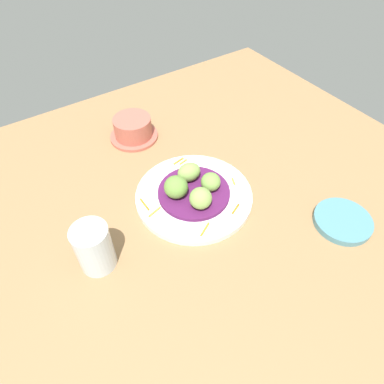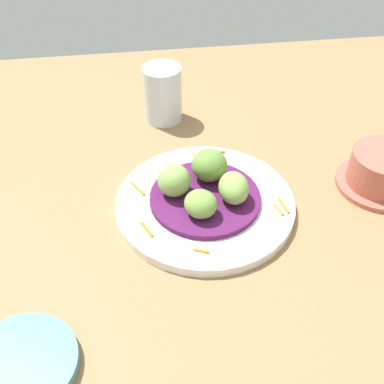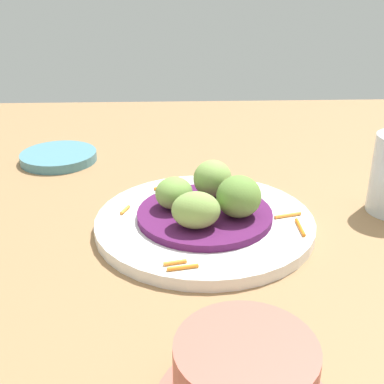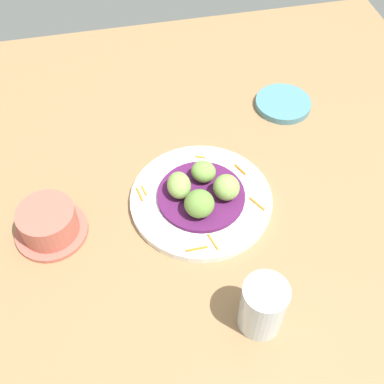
{
  "view_description": "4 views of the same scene",
  "coord_description": "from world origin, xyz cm",
  "px_view_note": "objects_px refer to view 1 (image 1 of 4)",
  "views": [
    {
      "loc": [
        -37.46,
        31.95,
        58.36
      ],
      "look_at": [
        3.35,
        4.58,
        5.31
      ],
      "focal_mm": 32.02,
      "sensor_mm": 36.0,
      "label": 1
    },
    {
      "loc": [
        -4.6,
        -45.24,
        49.41
      ],
      "look_at": [
        2.2,
        2.7,
        5.92
      ],
      "focal_mm": 44.6,
      "sensor_mm": 36.0,
      "label": 2
    },
    {
      "loc": [
        55.96,
        0.46,
        30.52
      ],
      "look_at": [
        3.29,
        2.55,
        6.32
      ],
      "focal_mm": 47.0,
      "sensor_mm": 36.0,
      "label": 3
    },
    {
      "loc": [
        16.82,
        54.6,
        71.21
      ],
      "look_at": [
        5.88,
        3.7,
        5.56
      ],
      "focal_mm": 44.93,
      "sensor_mm": 36.0,
      "label": 4
    }
  ],
  "objects_px": {
    "main_plate": "(194,196)",
    "water_glass": "(94,248)",
    "guac_scoop_center": "(211,181)",
    "guac_scoop_back": "(176,187)",
    "guac_scoop_left": "(199,197)",
    "terracotta_bowl": "(133,129)",
    "guac_scoop_right": "(189,172)",
    "side_plate_small": "(343,221)"
  },
  "relations": [
    {
      "from": "guac_scoop_center",
      "to": "guac_scoop_back",
      "type": "relative_size",
      "value": 0.87
    },
    {
      "from": "side_plate_small",
      "to": "water_glass",
      "type": "xyz_separation_m",
      "value": [
        0.19,
        0.45,
        0.04
      ]
    },
    {
      "from": "side_plate_small",
      "to": "guac_scoop_left",
      "type": "bearing_deg",
      "value": 49.89
    },
    {
      "from": "guac_scoop_left",
      "to": "guac_scoop_right",
      "type": "xyz_separation_m",
      "value": [
        0.07,
        -0.02,
        -0.0
      ]
    },
    {
      "from": "guac_scoop_back",
      "to": "water_glass",
      "type": "xyz_separation_m",
      "value": [
        -0.05,
        0.2,
        0.0
      ]
    },
    {
      "from": "side_plate_small",
      "to": "main_plate",
      "type": "bearing_deg",
      "value": 43.26
    },
    {
      "from": "main_plate",
      "to": "guac_scoop_right",
      "type": "height_order",
      "value": "guac_scoop_right"
    },
    {
      "from": "guac_scoop_back",
      "to": "water_glass",
      "type": "relative_size",
      "value": 0.52
    },
    {
      "from": "main_plate",
      "to": "side_plate_small",
      "type": "xyz_separation_m",
      "value": [
        -0.23,
        -0.22,
        0.0
      ]
    },
    {
      "from": "main_plate",
      "to": "guac_scoop_back",
      "type": "distance_m",
      "value": 0.06
    },
    {
      "from": "guac_scoop_left",
      "to": "side_plate_small",
      "type": "height_order",
      "value": "guac_scoop_left"
    },
    {
      "from": "main_plate",
      "to": "side_plate_small",
      "type": "distance_m",
      "value": 0.31
    },
    {
      "from": "guac_scoop_center",
      "to": "side_plate_small",
      "type": "height_order",
      "value": "guac_scoop_center"
    },
    {
      "from": "guac_scoop_back",
      "to": "water_glass",
      "type": "distance_m",
      "value": 0.21
    },
    {
      "from": "guac_scoop_center",
      "to": "water_glass",
      "type": "xyz_separation_m",
      "value": [
        -0.02,
        0.28,
        0.01
      ]
    },
    {
      "from": "guac_scoop_left",
      "to": "guac_scoop_center",
      "type": "relative_size",
      "value": 1.04
    },
    {
      "from": "guac_scoop_right",
      "to": "guac_scoop_back",
      "type": "distance_m",
      "value": 0.06
    },
    {
      "from": "main_plate",
      "to": "terracotta_bowl",
      "type": "xyz_separation_m",
      "value": [
        0.27,
        0.01,
        0.02
      ]
    },
    {
      "from": "side_plate_small",
      "to": "guac_scoop_center",
      "type": "bearing_deg",
      "value": 39.39
    },
    {
      "from": "terracotta_bowl",
      "to": "water_glass",
      "type": "height_order",
      "value": "water_glass"
    },
    {
      "from": "main_plate",
      "to": "side_plate_small",
      "type": "relative_size",
      "value": 2.16
    },
    {
      "from": "main_plate",
      "to": "water_glass",
      "type": "xyz_separation_m",
      "value": [
        -0.04,
        0.24,
        0.04
      ]
    },
    {
      "from": "guac_scoop_center",
      "to": "terracotta_bowl",
      "type": "xyz_separation_m",
      "value": [
        0.28,
        0.05,
        -0.01
      ]
    },
    {
      "from": "guac_scoop_center",
      "to": "water_glass",
      "type": "bearing_deg",
      "value": 94.96
    },
    {
      "from": "guac_scoop_right",
      "to": "guac_scoop_center",
      "type": "bearing_deg",
      "value": -152.83
    },
    {
      "from": "guac_scoop_left",
      "to": "water_glass",
      "type": "bearing_deg",
      "value": 89.67
    },
    {
      "from": "side_plate_small",
      "to": "guac_scoop_back",
      "type": "bearing_deg",
      "value": 46.37
    },
    {
      "from": "guac_scoop_right",
      "to": "terracotta_bowl",
      "type": "distance_m",
      "value": 0.23
    },
    {
      "from": "guac_scoop_center",
      "to": "guac_scoop_right",
      "type": "bearing_deg",
      "value": 27.17
    },
    {
      "from": "terracotta_bowl",
      "to": "water_glass",
      "type": "distance_m",
      "value": 0.38
    },
    {
      "from": "guac_scoop_left",
      "to": "terracotta_bowl",
      "type": "distance_m",
      "value": 0.3
    },
    {
      "from": "guac_scoop_left",
      "to": "guac_scoop_back",
      "type": "xyz_separation_m",
      "value": [
        0.05,
        0.03,
        0.0
      ]
    },
    {
      "from": "guac_scoop_center",
      "to": "water_glass",
      "type": "height_order",
      "value": "water_glass"
    },
    {
      "from": "guac_scoop_left",
      "to": "water_glass",
      "type": "height_order",
      "value": "water_glass"
    },
    {
      "from": "main_plate",
      "to": "guac_scoop_right",
      "type": "distance_m",
      "value": 0.05
    },
    {
      "from": "main_plate",
      "to": "guac_scoop_center",
      "type": "height_order",
      "value": "guac_scoop_center"
    },
    {
      "from": "guac_scoop_right",
      "to": "water_glass",
      "type": "distance_m",
      "value": 0.26
    },
    {
      "from": "guac_scoop_right",
      "to": "side_plate_small",
      "type": "distance_m",
      "value": 0.34
    },
    {
      "from": "terracotta_bowl",
      "to": "guac_scoop_center",
      "type": "bearing_deg",
      "value": -170.29
    },
    {
      "from": "water_glass",
      "to": "guac_scoop_left",
      "type": "bearing_deg",
      "value": -90.33
    },
    {
      "from": "main_plate",
      "to": "guac_scoop_left",
      "type": "relative_size",
      "value": 5.41
    },
    {
      "from": "guac_scoop_right",
      "to": "side_plate_small",
      "type": "bearing_deg",
      "value": -142.61
    }
  ]
}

